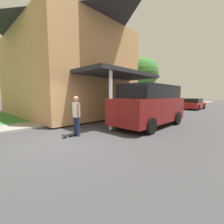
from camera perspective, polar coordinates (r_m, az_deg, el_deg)
ground_plane at (r=5.98m, az=-19.35°, el=-10.15°), size 120.00×120.00×0.00m
lawn at (r=15.77m, az=-13.26°, el=0.23°), size 10.00×80.00×0.08m
sidewalk at (r=12.34m, az=-1.98°, el=-1.20°), size 1.80×80.00×0.10m
house at (r=14.39m, az=-18.33°, el=18.40°), size 13.56×8.02×9.02m
lawn_tree_near at (r=11.58m, az=-13.69°, el=20.56°), size 4.73×4.73×6.84m
lawn_tree_far at (r=18.09m, az=11.85°, el=14.31°), size 3.39×3.39×5.87m
suv_parked at (r=8.29m, az=14.33°, el=2.59°), size 2.04×4.84×2.21m
car_down_street at (r=20.73m, az=28.66°, el=2.69°), size 1.87×4.22×1.32m
skateboarder at (r=6.24m, az=-13.42°, el=-0.81°), size 0.41×0.22×1.64m
skateboard at (r=6.36m, az=-15.14°, el=-8.24°), size 0.22×0.78×0.10m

